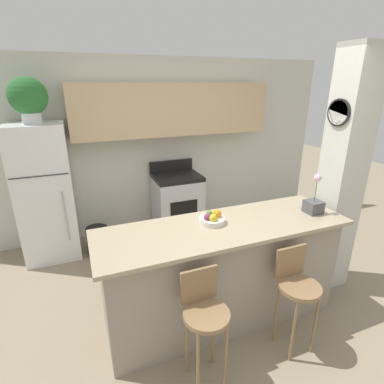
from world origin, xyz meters
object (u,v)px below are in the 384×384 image
(bar_stool_right, at_px, (296,286))
(potted_plant_on_fridge, at_px, (28,98))
(fruit_bowl, at_px, (212,219))
(bar_stool_left, at_px, (204,314))
(orchid_vase, at_px, (314,204))
(refrigerator, at_px, (45,193))
(trash_bin, at_px, (98,240))
(stove_range, at_px, (177,203))

(bar_stool_right, distance_m, potted_plant_on_fridge, 3.43)
(bar_stool_right, relative_size, fruit_bowl, 3.95)
(bar_stool_left, height_order, bar_stool_right, same)
(orchid_vase, bearing_deg, fruit_bowl, 171.29)
(bar_stool_right, bearing_deg, potted_plant_on_fridge, 129.52)
(refrigerator, height_order, fruit_bowl, refrigerator)
(refrigerator, xyz_separation_m, trash_bin, (0.55, -0.21, -0.69))
(refrigerator, height_order, bar_stool_right, refrigerator)
(stove_range, relative_size, bar_stool_right, 1.16)
(bar_stool_left, bearing_deg, orchid_vase, 18.48)
(potted_plant_on_fridge, distance_m, fruit_bowl, 2.53)
(refrigerator, bearing_deg, stove_range, 0.91)
(stove_range, bearing_deg, refrigerator, -179.09)
(bar_stool_left, xyz_separation_m, potted_plant_on_fridge, (-1.15, 2.41, 1.43))
(stove_range, bearing_deg, potted_plant_on_fridge, -179.09)
(potted_plant_on_fridge, xyz_separation_m, fruit_bowl, (1.49, -1.80, -0.99))
(bar_stool_right, height_order, potted_plant_on_fridge, potted_plant_on_fridge)
(orchid_vase, xyz_separation_m, trash_bin, (-1.94, 1.75, -0.91))
(bar_stool_left, xyz_separation_m, orchid_vase, (1.35, 0.45, 0.50))
(bar_stool_left, bearing_deg, trash_bin, 105.18)
(refrigerator, distance_m, fruit_bowl, 2.34)
(orchid_vase, bearing_deg, trash_bin, 138.02)
(bar_stool_right, height_order, orchid_vase, orchid_vase)
(stove_range, xyz_separation_m, fruit_bowl, (-0.29, -1.83, 0.59))
(refrigerator, height_order, potted_plant_on_fridge, potted_plant_on_fridge)
(stove_range, bearing_deg, bar_stool_left, -104.53)
(fruit_bowl, bearing_deg, bar_stool_left, -119.23)
(stove_range, distance_m, orchid_vase, 2.20)
(bar_stool_left, height_order, orchid_vase, orchid_vase)
(potted_plant_on_fridge, height_order, orchid_vase, potted_plant_on_fridge)
(refrigerator, relative_size, orchid_vase, 4.49)
(refrigerator, height_order, orchid_vase, refrigerator)
(potted_plant_on_fridge, distance_m, trash_bin, 1.94)
(fruit_bowl, bearing_deg, bar_stool_right, -50.45)
(stove_range, height_order, bar_stool_right, stove_range)
(stove_range, relative_size, potted_plant_on_fridge, 2.07)
(stove_range, height_order, potted_plant_on_fridge, potted_plant_on_fridge)
(refrigerator, height_order, stove_range, refrigerator)
(stove_range, bearing_deg, fruit_bowl, -99.08)
(bar_stool_right, distance_m, orchid_vase, 0.84)
(stove_range, distance_m, trash_bin, 1.28)
(refrigerator, distance_m, trash_bin, 0.90)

